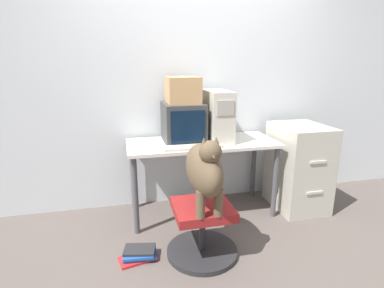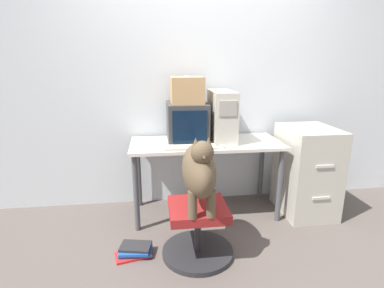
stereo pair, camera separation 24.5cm
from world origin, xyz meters
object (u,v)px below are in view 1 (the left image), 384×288
Objects in this scene: pc_tower at (217,116)px; book_stack_floor at (139,254)px; dog at (204,169)px; keyboard at (189,147)px; cardboard_box at (183,90)px; filing_cabinet at (298,167)px; crt_monitor at (183,122)px; office_chair at (202,230)px.

book_stack_floor is at bearing -141.40° from pc_tower.
dog is at bearing -9.49° from book_stack_floor.
dog is at bearing -89.59° from keyboard.
cardboard_box is at bearing 89.96° from dog.
filing_cabinet is 2.86× the size of book_stack_floor.
cardboard_box reaches higher than crt_monitor.
filing_cabinet is at bearing -7.77° from cardboard_box.
office_chair is 1.26m from cardboard_box.
dog is (-0.33, -0.74, -0.25)m from pc_tower.
pc_tower is 0.85× the size of office_chair.
crt_monitor is 0.30m from cardboard_box.
dog is (0.00, -0.50, -0.03)m from keyboard.
office_chair is at bearing -115.17° from pc_tower.
pc_tower reaches higher than dog.
dog reaches higher than book_stack_floor.
cardboard_box is 1.02× the size of book_stack_floor.
crt_monitor is 0.79m from dog.
keyboard is at bearing -90.87° from crt_monitor.
book_stack_floor is (-0.49, -0.68, -0.88)m from crt_monitor.
cardboard_box is at bearing 54.21° from book_stack_floor.
crt_monitor is 0.50× the size of filing_cabinet.
office_chair reaches higher than book_stack_floor.
dog is at bearing -90.04° from crt_monitor.
pc_tower is 0.85m from dog.
dog is 1.94× the size of book_stack_floor.
book_stack_floor is (-0.49, 0.04, -0.17)m from office_chair.
keyboard is at bearing -143.72° from pc_tower.
book_stack_floor is (-0.82, -0.66, -0.94)m from pc_tower.
crt_monitor is 1.02m from office_chair.
office_chair is 1.32m from filing_cabinet.
office_chair is 0.65× the size of filing_cabinet.
crt_monitor reaches higher than filing_cabinet.
book_stack_floor is at bearing -139.91° from keyboard.
dog is at bearing -90.00° from office_chair.
pc_tower reaches higher than book_stack_floor.
pc_tower reaches higher than crt_monitor.
office_chair is at bearing 90.00° from dog.
keyboard is 0.55m from cardboard_box.
crt_monitor is at bearing 89.96° from dog.
filing_cabinet is at bearing 27.53° from dog.
filing_cabinet is (1.17, 0.11, -0.32)m from keyboard.
book_stack_floor is at bearing 174.82° from office_chair.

